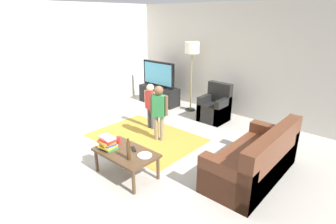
% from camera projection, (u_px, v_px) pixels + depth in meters
% --- Properties ---
extents(ground, '(7.80, 7.80, 0.00)m').
position_uv_depth(ground, '(147.00, 153.00, 4.95)').
color(ground, '#B2ADA3').
extents(wall_back, '(6.00, 0.12, 2.70)m').
position_uv_depth(wall_back, '(232.00, 60.00, 6.59)').
color(wall_back, silver).
rests_on(wall_back, ground).
extents(wall_left, '(0.12, 6.00, 2.70)m').
position_uv_depth(wall_left, '(57.00, 62.00, 6.35)').
color(wall_left, silver).
rests_on(wall_left, ground).
extents(area_rug, '(2.20, 1.60, 0.01)m').
position_uv_depth(area_rug, '(146.00, 137.00, 5.57)').
color(area_rug, '#B28C33').
rests_on(area_rug, ground).
extents(tv_stand, '(1.20, 0.44, 0.50)m').
position_uv_depth(tv_stand, '(159.00, 95.00, 7.62)').
color(tv_stand, black).
rests_on(tv_stand, ground).
extents(tv, '(1.10, 0.28, 0.71)m').
position_uv_depth(tv, '(158.00, 75.00, 7.40)').
color(tv, black).
rests_on(tv, tv_stand).
extents(couch, '(0.80, 1.80, 0.86)m').
position_uv_depth(couch, '(257.00, 162.00, 4.11)').
color(couch, brown).
rests_on(couch, ground).
extents(armchair, '(0.60, 0.60, 0.90)m').
position_uv_depth(armchair, '(215.00, 108.00, 6.40)').
color(armchair, black).
rests_on(armchair, ground).
extents(floor_lamp, '(0.36, 0.36, 1.78)m').
position_uv_depth(floor_lamp, '(192.00, 52.00, 6.66)').
color(floor_lamp, '#262626').
rests_on(floor_lamp, ground).
extents(child_near_tv, '(0.34, 0.17, 1.02)m').
position_uv_depth(child_near_tv, '(151.00, 102.00, 5.83)').
color(child_near_tv, '#4C4C59').
rests_on(child_near_tv, ground).
extents(child_center, '(0.36, 0.22, 1.14)m').
position_uv_depth(child_center, '(159.00, 108.00, 5.24)').
color(child_center, gray).
rests_on(child_center, ground).
extents(coffee_table, '(1.00, 0.60, 0.42)m').
position_uv_depth(coffee_table, '(126.00, 154.00, 4.16)').
color(coffee_table, '#513823').
rests_on(coffee_table, ground).
extents(book_stack, '(0.29, 0.25, 0.20)m').
position_uv_depth(book_stack, '(108.00, 143.00, 4.20)').
color(book_stack, '#388C4C').
rests_on(book_stack, coffee_table).
extents(bottle, '(0.06, 0.06, 0.34)m').
position_uv_depth(bottle, '(129.00, 150.00, 3.87)').
color(bottle, '#4C3319').
rests_on(bottle, coffee_table).
extents(tv_remote, '(0.17, 0.12, 0.02)m').
position_uv_depth(tv_remote, '(134.00, 149.00, 4.20)').
color(tv_remote, black).
rests_on(tv_remote, coffee_table).
extents(soda_can, '(0.07, 0.07, 0.12)m').
position_uv_depth(soda_can, '(118.00, 140.00, 4.38)').
color(soda_can, red).
rests_on(soda_can, coffee_table).
extents(plate, '(0.22, 0.22, 0.02)m').
position_uv_depth(plate, '(145.00, 155.00, 4.01)').
color(plate, white).
rests_on(plate, coffee_table).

